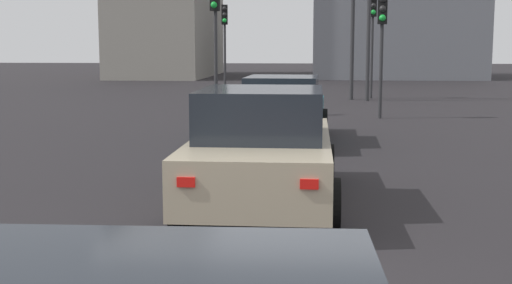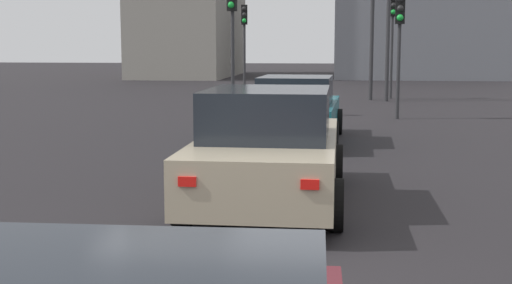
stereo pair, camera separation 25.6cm
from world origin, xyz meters
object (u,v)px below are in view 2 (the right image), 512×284
object	(u,v)px
traffic_light_near_right	(393,24)
traffic_light_far_right	(232,20)
car_teal_lead	(296,110)
car_beige_second	(269,149)
traffic_light_far_left	(244,30)
traffic_light_near_left	(400,29)

from	to	relation	value
traffic_light_near_right	traffic_light_far_right	distance (m)	9.60
car_teal_lead	car_beige_second	bearing A→B (deg)	-178.00
car_teal_lead	traffic_light_far_left	bearing A→B (deg)	13.92
traffic_light_near_left	traffic_light_far_left	xyz separation A→B (m)	(10.81, 6.17, 0.22)
car_teal_lead	traffic_light_far_right	world-z (taller)	traffic_light_far_right
car_teal_lead	traffic_light_near_left	size ratio (longest dim) A/B	1.23
car_teal_lead	traffic_light_far_right	xyz separation A→B (m)	(5.58, 2.37, 2.26)
car_beige_second	traffic_light_near_left	bearing A→B (deg)	-13.14
traffic_light_far_left	traffic_light_far_right	distance (m)	10.57
car_teal_lead	car_beige_second	distance (m)	6.37
traffic_light_far_left	traffic_light_near_left	bearing A→B (deg)	24.09
car_teal_lead	traffic_light_near_left	world-z (taller)	traffic_light_near_left
car_teal_lead	traffic_light_far_left	world-z (taller)	traffic_light_far_left
car_beige_second	traffic_light_far_right	distance (m)	12.39
traffic_light_near_right	traffic_light_far_left	distance (m)	7.06
traffic_light_near_right	traffic_light_far_left	size ratio (longest dim) A/B	1.06
traffic_light_far_left	traffic_light_far_right	world-z (taller)	traffic_light_far_right
car_beige_second	traffic_light_near_right	bearing A→B (deg)	-8.91
traffic_light_near_left	traffic_light_far_left	world-z (taller)	traffic_light_far_left
car_teal_lead	traffic_light_near_left	distance (m)	6.26
traffic_light_far_left	car_teal_lead	bearing A→B (deg)	6.47
traffic_light_near_right	traffic_light_far_right	world-z (taller)	traffic_light_near_right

